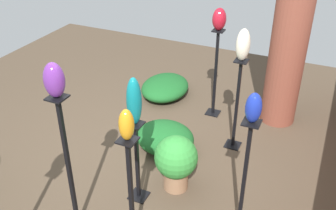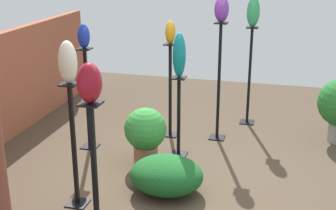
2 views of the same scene
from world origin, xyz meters
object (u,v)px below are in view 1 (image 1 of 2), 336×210
(pedestal_cobalt, at_px, (244,182))
(pedestal_ivory, at_px, (236,109))
(art_vase_teal, at_px, (134,101))
(art_vase_ivory, at_px, (243,45))
(potted_plant_walkway_edge, at_px, (176,160))
(pedestal_teal, at_px, (137,165))
(brick_pillar, at_px, (290,36))
(art_vase_ruby, at_px, (219,19))
(pedestal_amber, at_px, (131,199))
(art_vase_violet, at_px, (54,80))
(pedestal_violet, at_px, (70,172))
(pedestal_ruby, at_px, (215,77))
(art_vase_amber, at_px, (126,125))
(art_vase_cobalt, at_px, (254,108))

(pedestal_cobalt, height_order, pedestal_ivory, pedestal_cobalt)
(art_vase_teal, distance_m, art_vase_ivory, 1.56)
(potted_plant_walkway_edge, bearing_deg, pedestal_teal, -44.71)
(brick_pillar, bearing_deg, pedestal_cobalt, 1.00)
(brick_pillar, distance_m, art_vase_ruby, 0.97)
(brick_pillar, height_order, pedestal_amber, brick_pillar)
(pedestal_ivory, height_order, art_vase_violet, art_vase_violet)
(pedestal_violet, bearing_deg, pedestal_ivory, 152.07)
(pedestal_ruby, distance_m, pedestal_violet, 2.76)
(pedestal_teal, xyz_separation_m, art_vase_amber, (0.59, 0.26, 0.95))
(pedestal_violet, bearing_deg, art_vase_amber, 94.82)
(pedestal_teal, relative_size, art_vase_cobalt, 3.41)
(pedestal_violet, relative_size, art_vase_ivory, 3.92)
(pedestal_cobalt, distance_m, pedestal_ivory, 1.39)
(art_vase_ruby, xyz_separation_m, art_vase_violet, (2.70, -0.56, 0.22))
(art_vase_ivory, height_order, art_vase_ruby, art_vase_ivory)
(pedestal_ivory, bearing_deg, potted_plant_walkway_edge, -19.80)
(art_vase_teal, bearing_deg, brick_pillar, 154.28)
(pedestal_teal, distance_m, art_vase_cobalt, 1.51)
(pedestal_amber, distance_m, art_vase_teal, 0.93)
(pedestal_teal, relative_size, pedestal_violet, 0.64)
(pedestal_cobalt, xyz_separation_m, art_vase_amber, (0.65, -0.89, 0.81))
(art_vase_teal, height_order, potted_plant_walkway_edge, art_vase_teal)
(pedestal_cobalt, height_order, art_vase_ivory, art_vase_ivory)
(pedestal_ruby, xyz_separation_m, art_vase_cobalt, (1.99, 0.96, 0.81))
(pedestal_violet, distance_m, art_vase_teal, 0.92)
(pedestal_cobalt, distance_m, art_vase_teal, 1.33)
(pedestal_ruby, height_order, art_vase_cobalt, art_vase_cobalt)
(pedestal_cobalt, relative_size, pedestal_amber, 1.02)
(pedestal_amber, height_order, art_vase_ruby, art_vase_ruby)
(pedestal_ruby, bearing_deg, art_vase_amber, 1.52)
(pedestal_violet, bearing_deg, pedestal_ruby, 168.23)
(brick_pillar, height_order, art_vase_ruby, brick_pillar)
(art_vase_amber, bearing_deg, pedestal_cobalt, 126.30)
(art_vase_ruby, bearing_deg, pedestal_amber, 1.52)
(pedestal_amber, distance_m, potted_plant_walkway_edge, 0.93)
(pedestal_ruby, bearing_deg, pedestal_ivory, 37.08)
(art_vase_cobalt, xyz_separation_m, art_vase_violet, (0.71, -1.52, 0.28))
(pedestal_teal, height_order, art_vase_cobalt, art_vase_cobalt)
(pedestal_violet, xyz_separation_m, art_vase_violet, (0.00, 0.00, 0.99))
(art_vase_teal, relative_size, art_vase_violet, 1.64)
(pedestal_amber, bearing_deg, art_vase_ivory, 167.41)
(brick_pillar, height_order, potted_plant_walkway_edge, brick_pillar)
(art_vase_ivory, distance_m, art_vase_ruby, 0.85)
(pedestal_teal, distance_m, pedestal_amber, 0.66)
(pedestal_amber, bearing_deg, art_vase_amber, 90.00)
(potted_plant_walkway_edge, bearing_deg, art_vase_ivory, 160.20)
(pedestal_cobalt, height_order, pedestal_amber, pedestal_cobalt)
(pedestal_amber, xyz_separation_m, art_vase_violet, (0.05, -0.63, 1.13))
(pedestal_cobalt, bearing_deg, pedestal_ruby, -154.32)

